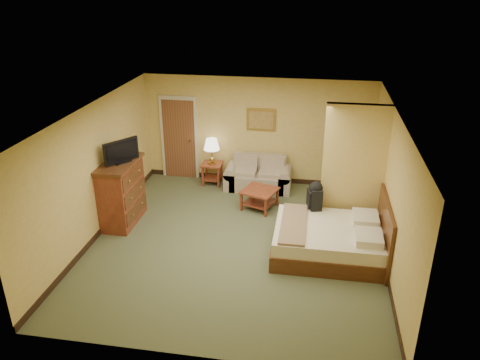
% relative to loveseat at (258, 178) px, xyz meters
% --- Properties ---
extents(floor, '(6.00, 6.00, 0.00)m').
position_rel_loveseat_xyz_m(floor, '(-0.09, -2.57, -0.26)').
color(floor, '#505839').
rests_on(floor, ground).
extents(ceiling, '(6.00, 6.00, 0.00)m').
position_rel_loveseat_xyz_m(ceiling, '(-0.09, -2.57, 2.34)').
color(ceiling, white).
rests_on(ceiling, back_wall).
extents(back_wall, '(5.50, 0.02, 2.60)m').
position_rel_loveseat_xyz_m(back_wall, '(-0.09, 0.43, 1.04)').
color(back_wall, '#DBB85D').
rests_on(back_wall, floor).
extents(left_wall, '(0.02, 6.00, 2.60)m').
position_rel_loveseat_xyz_m(left_wall, '(-2.84, -2.57, 1.04)').
color(left_wall, '#DBB85D').
rests_on(left_wall, floor).
extents(right_wall, '(0.02, 6.00, 2.60)m').
position_rel_loveseat_xyz_m(right_wall, '(2.66, -2.57, 1.04)').
color(right_wall, '#DBB85D').
rests_on(right_wall, floor).
extents(partition, '(1.20, 0.15, 2.60)m').
position_rel_loveseat_xyz_m(partition, '(2.06, -1.64, 1.04)').
color(partition, '#DBB85D').
rests_on(partition, floor).
extents(door, '(0.94, 0.16, 2.10)m').
position_rel_loveseat_xyz_m(door, '(-2.04, 0.40, 0.77)').
color(door, beige).
rests_on(door, floor).
extents(baseboard, '(5.50, 0.02, 0.12)m').
position_rel_loveseat_xyz_m(baseboard, '(-0.09, 0.42, -0.20)').
color(baseboard, black).
rests_on(baseboard, floor).
extents(loveseat, '(1.58, 0.73, 0.80)m').
position_rel_loveseat_xyz_m(loveseat, '(0.00, 0.00, 0.00)').
color(loveseat, tan).
rests_on(loveseat, floor).
extents(side_table, '(0.48, 0.48, 0.53)m').
position_rel_loveseat_xyz_m(side_table, '(-1.15, 0.08, 0.09)').
color(side_table, maroon).
rests_on(side_table, floor).
extents(table_lamp, '(0.38, 0.38, 0.63)m').
position_rel_loveseat_xyz_m(table_lamp, '(-1.15, 0.08, 0.75)').
color(table_lamp, '#AD8D3F').
rests_on(table_lamp, side_table).
extents(coffee_table, '(0.88, 0.88, 0.45)m').
position_rel_loveseat_xyz_m(coffee_table, '(0.17, -1.05, 0.06)').
color(coffee_table, maroon).
rests_on(coffee_table, floor).
extents(wall_picture, '(0.70, 0.04, 0.54)m').
position_rel_loveseat_xyz_m(wall_picture, '(-0.00, 0.41, 1.34)').
color(wall_picture, '#B78E3F').
rests_on(wall_picture, back_wall).
extents(dresser, '(0.66, 1.26, 1.34)m').
position_rel_loveseat_xyz_m(dresser, '(-2.56, -2.12, 0.42)').
color(dresser, maroon).
rests_on(dresser, floor).
extents(tv, '(0.48, 0.66, 0.47)m').
position_rel_loveseat_xyz_m(tv, '(-2.46, -2.12, 1.30)').
color(tv, black).
rests_on(tv, dresser).
extents(bed, '(2.04, 1.73, 1.12)m').
position_rel_loveseat_xyz_m(bed, '(1.73, -2.67, 0.05)').
color(bed, '#482311').
rests_on(bed, floor).
extents(backpack, '(0.29, 0.37, 0.56)m').
position_rel_loveseat_xyz_m(backpack, '(1.37, -1.93, 0.59)').
color(backpack, black).
rests_on(backpack, bed).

